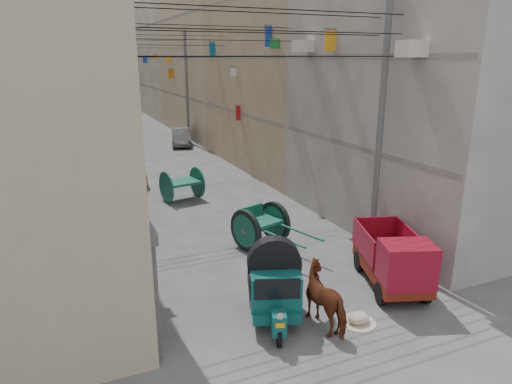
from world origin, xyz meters
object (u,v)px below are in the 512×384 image
distant_car_green (125,123)px  horse (328,298)px  distant_car_grey (181,137)px  mini_truck (396,264)px  feed_sack (358,318)px  tonga_cart (261,225)px  auto_rickshaw (274,283)px  second_cart (182,184)px  distant_car_white (130,171)px

distant_car_green → horse: bearing=104.0°
distant_car_grey → distant_car_green: size_ratio=0.88×
mini_truck → feed_sack: (-1.82, -0.91, -0.68)m
tonga_cart → distant_car_green: size_ratio=0.80×
auto_rickshaw → second_cart: auto_rickshaw is taller
feed_sack → distant_car_grey: bearing=85.3°
auto_rickshaw → distant_car_green: auto_rickshaw is taller
mini_truck → distant_car_green: mini_truck is taller
tonga_cart → second_cart: bearing=82.2°
horse → second_cart: bearing=-93.6°
feed_sack → distant_car_green: size_ratio=0.13×
mini_truck → distant_car_green: size_ratio=0.79×
distant_car_grey → distant_car_green: bearing=118.5°
tonga_cart → mini_truck: bearing=-82.8°
tonga_cart → mini_truck: 4.81m
tonga_cart → mini_truck: size_ratio=1.02×
second_cart → distant_car_white: bearing=101.0°
horse → distant_car_grey: bearing=-103.1°
auto_rickshaw → horse: (1.04, -0.80, -0.23)m
distant_car_green → tonga_cart: bearing=105.0°
second_cart → feed_sack: (1.32, -11.44, -0.62)m
auto_rickshaw → distant_car_grey: size_ratio=0.64×
auto_rickshaw → second_cart: 10.41m
tonga_cart → distant_car_grey: tonga_cart is taller
feed_sack → distant_car_grey: size_ratio=0.15×
tonga_cart → distant_car_grey: (2.25, 19.25, -0.13)m
mini_truck → distant_car_white: mini_truck is taller
horse → feed_sack: bearing=155.0°
distant_car_green → auto_rickshaw: bearing=102.2°
distant_car_grey → mini_truck: bearing=-77.3°
auto_rickshaw → horse: size_ratio=1.40×
distant_car_white → distant_car_grey: size_ratio=0.96×
distant_car_white → distant_car_green: (2.41, 18.51, 0.00)m
feed_sack → distant_car_white: 15.79m
second_cart → distant_car_green: size_ratio=0.44×
tonga_cart → feed_sack: tonga_cart is taller
auto_rickshaw → feed_sack: auto_rickshaw is taller
mini_truck → second_cart: 10.99m
feed_sack → auto_rickshaw: bearing=149.6°
mini_truck → distant_car_grey: 23.60m
feed_sack → tonga_cart: bearing=92.4°
second_cart → tonga_cart: bearing=-91.1°
tonga_cart → distant_car_green: 28.75m
auto_rickshaw → mini_truck: bearing=17.8°
mini_truck → feed_sack: size_ratio=6.05×
auto_rickshaw → feed_sack: bearing=-10.6°
distant_car_white → horse: bearing=99.3°
feed_sack → distant_car_green: distant_car_green is taller
distant_car_grey → auto_rickshaw: bearing=-86.0°
auto_rickshaw → distant_car_grey: auto_rickshaw is taller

